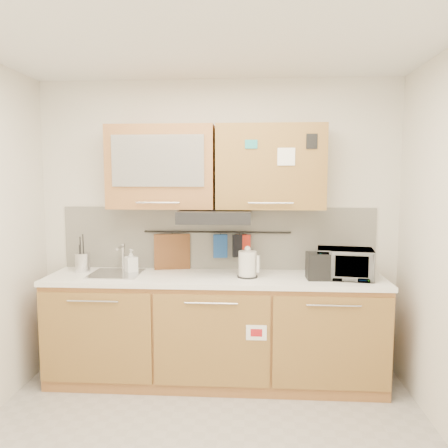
# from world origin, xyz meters

# --- Properties ---
(ceiling) EXTENTS (3.20, 3.20, 0.00)m
(ceiling) POSITION_xyz_m (0.00, 0.00, 2.60)
(ceiling) COLOR white
(ceiling) RESTS_ON wall_back
(wall_back) EXTENTS (3.20, 0.00, 3.20)m
(wall_back) POSITION_xyz_m (0.00, 1.50, 1.30)
(wall_back) COLOR silver
(wall_back) RESTS_ON ground
(base_cabinet) EXTENTS (2.80, 0.64, 0.88)m
(base_cabinet) POSITION_xyz_m (0.00, 1.19, 0.41)
(base_cabinet) COLOR #AE793E
(base_cabinet) RESTS_ON floor
(countertop) EXTENTS (2.82, 0.62, 0.04)m
(countertop) POSITION_xyz_m (0.00, 1.19, 0.90)
(countertop) COLOR white
(countertop) RESTS_ON base_cabinet
(backsplash) EXTENTS (2.80, 0.02, 0.56)m
(backsplash) POSITION_xyz_m (0.00, 1.49, 1.20)
(backsplash) COLOR silver
(backsplash) RESTS_ON countertop
(upper_cabinets) EXTENTS (1.82, 0.37, 0.70)m
(upper_cabinets) POSITION_xyz_m (-0.00, 1.32, 1.83)
(upper_cabinets) COLOR #AE793E
(upper_cabinets) RESTS_ON wall_back
(range_hood) EXTENTS (0.60, 0.46, 0.10)m
(range_hood) POSITION_xyz_m (0.00, 1.25, 1.42)
(range_hood) COLOR black
(range_hood) RESTS_ON upper_cabinets
(sink) EXTENTS (0.42, 0.40, 0.26)m
(sink) POSITION_xyz_m (-0.85, 1.21, 0.92)
(sink) COLOR silver
(sink) RESTS_ON countertop
(utensil_rail) EXTENTS (1.30, 0.02, 0.02)m
(utensil_rail) POSITION_xyz_m (0.00, 1.45, 1.26)
(utensil_rail) COLOR black
(utensil_rail) RESTS_ON backsplash
(utensil_crock) EXTENTS (0.17, 0.17, 0.33)m
(utensil_crock) POSITION_xyz_m (-1.17, 1.30, 1.00)
(utensil_crock) COLOR silver
(utensil_crock) RESTS_ON countertop
(kettle) EXTENTS (0.20, 0.19, 0.26)m
(kettle) POSITION_xyz_m (0.28, 1.17, 1.02)
(kettle) COLOR silver
(kettle) RESTS_ON countertop
(toaster) EXTENTS (0.29, 0.18, 0.22)m
(toaster) POSITION_xyz_m (0.90, 1.13, 1.03)
(toaster) COLOR black
(toaster) RESTS_ON countertop
(microwave) EXTENTS (0.48, 0.37, 0.24)m
(microwave) POSITION_xyz_m (1.07, 1.18, 1.04)
(microwave) COLOR #999999
(microwave) RESTS_ON countertop
(soap_bottle) EXTENTS (0.13, 0.13, 0.20)m
(soap_bottle) POSITION_xyz_m (-0.74, 1.28, 1.02)
(soap_bottle) COLOR #999999
(soap_bottle) RESTS_ON countertop
(cutting_board) EXTENTS (0.32, 0.09, 0.40)m
(cutting_board) POSITION_xyz_m (-0.40, 1.44, 1.04)
(cutting_board) COLOR brown
(cutting_board) RESTS_ON utensil_rail
(oven_mitt) EXTENTS (0.13, 0.05, 0.21)m
(oven_mitt) POSITION_xyz_m (0.03, 1.44, 1.14)
(oven_mitt) COLOR navy
(oven_mitt) RESTS_ON utensil_rail
(dark_pouch) EXTENTS (0.13, 0.08, 0.20)m
(dark_pouch) POSITION_xyz_m (0.20, 1.44, 1.14)
(dark_pouch) COLOR black
(dark_pouch) RESTS_ON utensil_rail
(pot_holder) EXTENTS (0.13, 0.03, 0.16)m
(pot_holder) POSITION_xyz_m (0.23, 1.44, 1.16)
(pot_holder) COLOR red
(pot_holder) RESTS_ON utensil_rail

